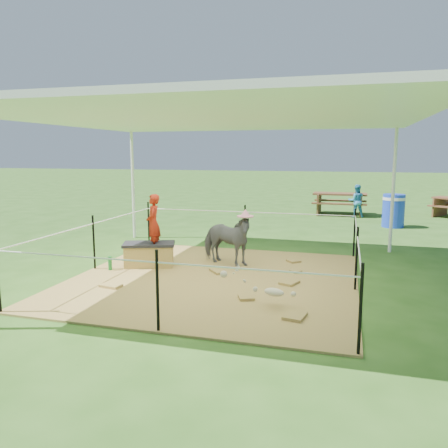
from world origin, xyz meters
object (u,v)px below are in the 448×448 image
(trash_barrel, at_px, (393,211))
(distant_person, at_px, (356,201))
(picnic_table_near, at_px, (340,204))
(woman, at_px, (153,217))
(foal, at_px, (274,290))
(straw_bale, at_px, (149,256))
(pony, at_px, (226,240))
(green_bottle, at_px, (110,263))

(trash_barrel, bearing_deg, distant_person, 119.93)
(picnic_table_near, xyz_separation_m, distant_person, (0.53, -0.55, 0.17))
(woman, bearing_deg, trash_barrel, 122.39)
(foal, height_order, picnic_table_near, picnic_table_near)
(straw_bale, distance_m, pony, 1.45)
(trash_barrel, bearing_deg, woman, -127.95)
(green_bottle, relative_size, trash_barrel, 0.26)
(foal, bearing_deg, straw_bale, 161.89)
(woman, relative_size, trash_barrel, 1.11)
(straw_bale, height_order, woman, woman)
(straw_bale, relative_size, picnic_table_near, 0.49)
(trash_barrel, bearing_deg, picnic_table_near, 123.86)
(pony, height_order, distant_person, distant_person)
(woman, distance_m, pony, 1.39)
(foal, bearing_deg, picnic_table_near, 98.78)
(picnic_table_near, bearing_deg, trash_barrel, -54.75)
(straw_bale, relative_size, green_bottle, 3.60)
(green_bottle, distance_m, distant_person, 9.22)
(picnic_table_near, height_order, distant_person, distant_person)
(green_bottle, xyz_separation_m, pony, (1.89, 0.93, 0.35))
(pony, bearing_deg, straw_bale, 126.78)
(straw_bale, distance_m, green_bottle, 0.71)
(straw_bale, relative_size, trash_barrel, 0.92)
(green_bottle, xyz_separation_m, foal, (3.12, -1.08, 0.11))
(straw_bale, xyz_separation_m, woman, (0.10, 0.00, 0.71))
(green_bottle, height_order, distant_person, distant_person)
(trash_barrel, xyz_separation_m, distant_person, (-0.99, 1.71, 0.07))
(distant_person, bearing_deg, woman, 56.09)
(woman, bearing_deg, foal, 38.48)
(foal, bearing_deg, green_bottle, 173.58)
(green_bottle, distance_m, pony, 2.13)
(foal, xyz_separation_m, distant_person, (1.21, 9.22, 0.28))
(green_bottle, relative_size, picnic_table_near, 0.14)
(trash_barrel, bearing_deg, foal, -106.30)
(straw_bale, distance_m, trash_barrel, 7.64)
(pony, xyz_separation_m, picnic_table_near, (1.91, 7.76, -0.13))
(straw_bale, bearing_deg, foal, -30.85)
(foal, relative_size, distant_person, 0.77)
(green_bottle, relative_size, pony, 0.22)
(green_bottle, height_order, trash_barrel, trash_barrel)
(green_bottle, bearing_deg, woman, 34.70)
(straw_bale, height_order, trash_barrel, trash_barrel)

